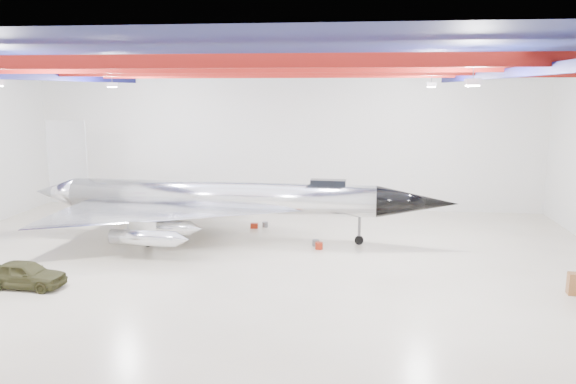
# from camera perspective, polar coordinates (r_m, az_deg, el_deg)

# --- Properties ---
(floor) EXTENTS (40.00, 40.00, 0.00)m
(floor) POSITION_cam_1_polar(r_m,az_deg,el_deg) (30.95, -3.77, -7.33)
(floor) COLOR beige
(floor) RESTS_ON ground
(wall_back) EXTENTS (40.00, 0.00, 40.00)m
(wall_back) POSITION_cam_1_polar(r_m,az_deg,el_deg) (44.49, -0.38, 5.35)
(wall_back) COLOR silver
(wall_back) RESTS_ON floor
(ceiling) EXTENTS (40.00, 40.00, 0.00)m
(ceiling) POSITION_cam_1_polar(r_m,az_deg,el_deg) (29.53, -4.03, 13.45)
(ceiling) COLOR #0A0F38
(ceiling) RESTS_ON wall_back
(ceiling_structure) EXTENTS (39.50, 29.50, 1.08)m
(ceiling_structure) POSITION_cam_1_polar(r_m,az_deg,el_deg) (29.50, -4.02, 12.14)
(ceiling_structure) COLOR maroon
(ceiling_structure) RESTS_ON ceiling
(jet_aircraft) EXTENTS (27.31, 16.16, 7.45)m
(jet_aircraft) POSITION_cam_1_polar(r_m,az_deg,el_deg) (35.71, -6.97, -0.94)
(jet_aircraft) COLOR silver
(jet_aircraft) RESTS_ON floor
(jeep) EXTENTS (3.97, 1.76, 1.33)m
(jeep) POSITION_cam_1_polar(r_m,az_deg,el_deg) (30.03, -25.16, -7.56)
(jeep) COLOR #35351A
(jeep) RESTS_ON floor
(crate_ply) EXTENTS (0.65, 0.59, 0.38)m
(crate_ply) POSITION_cam_1_polar(r_m,az_deg,el_deg) (35.99, -11.68, -4.68)
(crate_ply) COLOR olive
(crate_ply) RESTS_ON floor
(toolbox_red) EXTENTS (0.52, 0.43, 0.34)m
(toolbox_red) POSITION_cam_1_polar(r_m,az_deg,el_deg) (38.70, -3.45, -3.44)
(toolbox_red) COLOR maroon
(toolbox_red) RESTS_ON floor
(engine_drum) EXTENTS (0.50, 0.50, 0.38)m
(engine_drum) POSITION_cam_1_polar(r_m,az_deg,el_deg) (34.38, 2.83, -5.18)
(engine_drum) COLOR #59595B
(engine_drum) RESTS_ON floor
(crate_small) EXTENTS (0.46, 0.38, 0.30)m
(crate_small) POSITION_cam_1_polar(r_m,az_deg,el_deg) (40.46, -11.97, -3.07)
(crate_small) COLOR #59595B
(crate_small) RESTS_ON floor
(tool_chest) EXTENTS (0.57, 0.57, 0.41)m
(tool_chest) POSITION_cam_1_polar(r_m,az_deg,el_deg) (33.71, 3.17, -5.47)
(tool_chest) COLOR maroon
(tool_chest) RESTS_ON floor
(spares_box) EXTENTS (0.41, 0.41, 0.35)m
(spares_box) POSITION_cam_1_polar(r_m,az_deg,el_deg) (39.00, -2.33, -3.32)
(spares_box) COLOR #59595B
(spares_box) RESTS_ON floor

